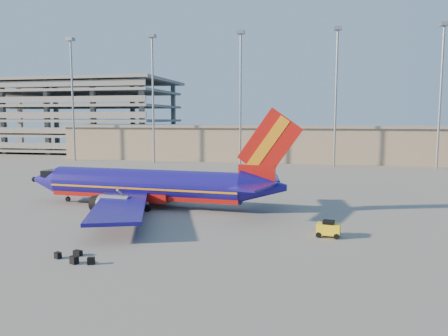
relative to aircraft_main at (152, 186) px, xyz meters
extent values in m
plane|color=slate|center=(7.17, 1.19, -2.41)|extent=(220.00, 220.00, 0.00)
cube|color=gray|center=(17.17, 59.19, 1.59)|extent=(120.00, 15.00, 8.00)
cube|color=slate|center=(17.17, 59.19, 5.79)|extent=(122.00, 16.00, 0.60)
cube|color=slate|center=(-54.83, 75.19, -1.41)|extent=(60.00, 30.00, 0.70)
cube|color=slate|center=(-54.83, 75.19, 2.79)|extent=(60.00, 30.00, 0.70)
cube|color=slate|center=(-54.83, 75.19, 6.99)|extent=(60.00, 30.00, 0.70)
cube|color=slate|center=(-54.83, 75.19, 11.19)|extent=(60.00, 30.00, 0.70)
cube|color=slate|center=(-54.83, 75.19, 15.39)|extent=(60.00, 30.00, 0.70)
cube|color=slate|center=(-54.83, 75.19, 18.59)|extent=(62.00, 32.00, 0.80)
cube|color=slate|center=(-54.83, 88.19, 8.09)|extent=(1.20, 1.20, 21.00)
cylinder|color=gray|center=(-37.83, 47.19, 11.59)|extent=(0.44, 0.44, 28.00)
cube|color=gray|center=(-37.83, 47.19, 25.89)|extent=(1.60, 1.60, 0.70)
cylinder|color=gray|center=(-17.83, 47.19, 11.59)|extent=(0.44, 0.44, 28.00)
cube|color=gray|center=(-17.83, 47.19, 25.89)|extent=(1.60, 1.60, 0.70)
cylinder|color=gray|center=(2.17, 47.19, 11.59)|extent=(0.44, 0.44, 28.00)
cube|color=gray|center=(2.17, 47.19, 25.89)|extent=(1.60, 1.60, 0.70)
cylinder|color=gray|center=(22.17, 47.19, 11.59)|extent=(0.44, 0.44, 28.00)
cube|color=gray|center=(22.17, 47.19, 25.89)|extent=(1.60, 1.60, 0.70)
cylinder|color=gray|center=(42.17, 47.19, 11.59)|extent=(0.44, 0.44, 28.00)
cube|color=gray|center=(42.17, 47.19, 25.89)|extent=(1.60, 1.60, 0.70)
cylinder|color=navy|center=(-0.80, 0.06, 0.15)|extent=(23.01, 5.11, 3.52)
cube|color=#B0130E|center=(-0.80, 0.06, -0.75)|extent=(22.96, 4.45, 1.24)
cube|color=orange|center=(-0.80, 0.06, -0.08)|extent=(23.01, 5.15, 0.21)
cone|color=navy|center=(-14.17, 1.00, 0.15)|extent=(4.23, 3.79, 3.52)
cube|color=black|center=(-12.94, 0.91, 1.06)|extent=(2.45, 2.63, 0.76)
cone|color=navy|center=(13.05, -0.92, 0.49)|extent=(5.18, 3.86, 3.52)
cube|color=#B0130E|center=(12.29, -0.87, 1.77)|extent=(4.02, 0.80, 2.09)
cube|color=#B0130E|center=(13.62, -0.96, 5.10)|extent=(6.98, 0.79, 7.59)
cube|color=orange|center=(13.43, -0.95, 5.10)|extent=(4.66, 0.72, 5.95)
cube|color=navy|center=(12.89, 2.33, 1.01)|extent=(3.67, 6.42, 0.21)
cube|color=navy|center=(12.44, -4.12, 1.01)|extent=(4.42, 6.63, 0.21)
cube|color=navy|center=(1.21, 8.30, -0.70)|extent=(11.12, 15.24, 0.33)
cube|color=navy|center=(0.04, -8.39, -0.70)|extent=(9.50, 15.47, 0.33)
cube|color=#B0130E|center=(-0.32, 0.02, -1.13)|extent=(5.95, 4.10, 0.95)
cylinder|color=gray|center=(-1.59, 5.07, -1.32)|extent=(3.55, 2.23, 2.00)
cylinder|color=gray|center=(-2.28, -4.79, -1.32)|extent=(3.55, 2.23, 2.00)
cylinder|color=gray|center=(-11.23, 0.79, -1.89)|extent=(0.24, 0.24, 1.05)
cylinder|color=black|center=(-11.23, 0.79, -2.11)|extent=(0.62, 0.28, 0.61)
cylinder|color=black|center=(0.80, 2.42, -2.01)|extent=(0.83, 0.58, 0.80)
cylinder|color=black|center=(0.45, -2.51, -2.01)|extent=(0.83, 0.58, 0.80)
cube|color=yellow|center=(19.61, -9.05, -1.71)|extent=(2.10, 1.38, 0.93)
cube|color=black|center=(19.61, -9.05, -1.15)|extent=(1.07, 1.15, 0.33)
cylinder|color=black|center=(18.95, -8.43, -2.17)|extent=(0.50, 0.23, 0.49)
cylinder|color=black|center=(18.80, -9.45, -2.17)|extent=(0.50, 0.23, 0.49)
cylinder|color=black|center=(20.43, -8.64, -2.17)|extent=(0.50, 0.23, 0.49)
cylinder|color=black|center=(20.28, -9.66, -2.17)|extent=(0.50, 0.23, 0.49)
cube|color=black|center=(0.16, -19.09, -2.18)|extent=(0.57, 0.52, 0.46)
cube|color=black|center=(1.95, -19.88, -2.14)|extent=(0.70, 0.62, 0.54)
cube|color=black|center=(3.20, -19.79, -2.16)|extent=(0.57, 0.47, 0.52)
cube|color=black|center=(1.23, -18.19, -2.21)|extent=(0.71, 0.52, 0.40)
camera|label=1|loc=(18.42, -46.77, 7.77)|focal=35.00mm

